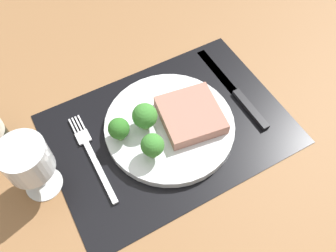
{
  "coord_description": "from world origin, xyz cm",
  "views": [
    {
      "loc": [
        -16.95,
        -29.96,
        54.7
      ],
      "look_at": [
        -0.49,
        -0.32,
        1.9
      ],
      "focal_mm": 37.21,
      "sensor_mm": 36.0,
      "label": 1
    }
  ],
  "objects_px": {
    "knife": "(237,93)",
    "wine_glass": "(28,162)",
    "fork": "(93,156)",
    "plate": "(170,126)",
    "steak": "(191,115)"
  },
  "relations": [
    {
      "from": "knife",
      "to": "wine_glass",
      "type": "distance_m",
      "value": 0.4
    },
    {
      "from": "fork",
      "to": "wine_glass",
      "type": "xyz_separation_m",
      "value": [
        -0.09,
        -0.01,
        0.08
      ]
    },
    {
      "from": "plate",
      "to": "steak",
      "type": "height_order",
      "value": "steak"
    },
    {
      "from": "knife",
      "to": "steak",
      "type": "bearing_deg",
      "value": -172.89
    },
    {
      "from": "plate",
      "to": "steak",
      "type": "relative_size",
      "value": 2.23
    },
    {
      "from": "plate",
      "to": "fork",
      "type": "height_order",
      "value": "plate"
    },
    {
      "from": "knife",
      "to": "fork",
      "type": "bearing_deg",
      "value": 178.52
    },
    {
      "from": "steak",
      "to": "knife",
      "type": "relative_size",
      "value": 0.46
    },
    {
      "from": "steak",
      "to": "wine_glass",
      "type": "distance_m",
      "value": 0.28
    },
    {
      "from": "steak",
      "to": "knife",
      "type": "bearing_deg",
      "value": 6.9
    },
    {
      "from": "fork",
      "to": "knife",
      "type": "distance_m",
      "value": 0.3
    },
    {
      "from": "fork",
      "to": "knife",
      "type": "relative_size",
      "value": 0.83
    },
    {
      "from": "plate",
      "to": "fork",
      "type": "bearing_deg",
      "value": 174.47
    },
    {
      "from": "plate",
      "to": "wine_glass",
      "type": "height_order",
      "value": "wine_glass"
    },
    {
      "from": "plate",
      "to": "fork",
      "type": "xyz_separation_m",
      "value": [
        -0.15,
        0.01,
        -0.01
      ]
    }
  ]
}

